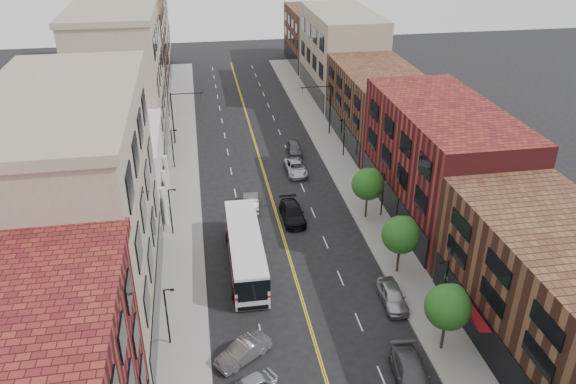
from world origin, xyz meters
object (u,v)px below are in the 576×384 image
car_parked_mid (411,375)px  car_lane_behind (251,203)px  car_lane_c (294,148)px  car_angle_b (243,351)px  car_lane_a (292,213)px  car_lane_b (296,168)px  car_parked_far (393,296)px  city_bus (245,248)px

car_parked_mid → car_lane_behind: car_parked_mid is taller
car_parked_mid → car_lane_c: car_parked_mid is taller
car_angle_b → car_lane_a: bearing=125.8°
car_lane_behind → car_lane_b: car_lane_behind is taller
car_parked_mid → car_parked_far: size_ratio=1.21×
car_lane_b → car_lane_c: 6.01m
car_lane_behind → city_bus: bearing=86.4°
car_angle_b → car_lane_c: size_ratio=0.97×
city_bus → car_lane_behind: 10.96m
car_angle_b → city_bus: bearing=139.1°
car_parked_mid → car_lane_behind: (-8.38, 26.85, -0.04)m
car_angle_b → car_lane_behind: (3.02, 22.49, 0.04)m
car_lane_a → car_lane_b: size_ratio=1.06×
car_angle_b → car_parked_far: bearing=74.1°
city_bus → car_lane_b: (8.09, 18.83, -1.28)m
car_lane_behind → car_lane_a: 5.10m
car_lane_b → car_lane_c: car_lane_c is taller
car_angle_b → car_parked_mid: bearing=34.9°
car_parked_far → car_lane_a: bearing=113.8°
city_bus → car_parked_mid: city_bus is taller
car_parked_far → car_lane_b: car_parked_far is taller
car_parked_far → car_lane_a: 16.24m
city_bus → car_parked_far: city_bus is taller
city_bus → car_parked_far: (11.62, -7.42, -1.20)m
city_bus → car_parked_far: bearing=-31.9°
car_parked_far → car_lane_a: car_lane_a is taller
city_bus → car_lane_c: 26.38m
city_bus → car_angle_b: size_ratio=3.01×
car_lane_behind → car_lane_c: bearing=-112.7°
city_bus → car_lane_b: bearing=67.4°
car_parked_mid → car_lane_a: (-4.30, 23.79, -0.02)m
car_parked_mid → car_lane_c: 40.87m
car_parked_mid → car_lane_b: 34.96m
car_parked_mid → car_lane_a: 24.18m
car_parked_far → car_angle_b: bearing=-159.2°
city_bus → car_lane_c: (8.99, 24.77, -1.22)m
car_lane_b → car_lane_c: bearing=80.8°
city_bus → car_lane_behind: size_ratio=2.85×
car_lane_b → car_lane_a: bearing=-102.6°
car_lane_behind → car_lane_a: (4.08, -3.06, 0.03)m
city_bus → car_lane_a: city_bus is taller
car_parked_mid → car_lane_a: bearing=105.8°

